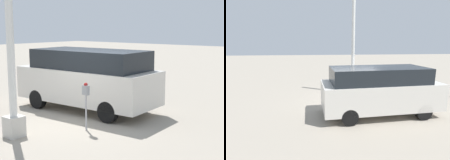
# 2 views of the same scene
# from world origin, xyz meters

# --- Properties ---
(ground_plane) EXTENTS (80.00, 80.00, 0.00)m
(ground_plane) POSITION_xyz_m (0.00, 0.00, 0.00)
(ground_plane) COLOR gray
(parking_meter_near) EXTENTS (0.21, 0.13, 1.33)m
(parking_meter_near) POSITION_xyz_m (-0.74, 0.40, 0.98)
(parking_meter_near) COLOR #9E9EA3
(parking_meter_near) RESTS_ON ground
(lamp_post) EXTENTS (0.44, 0.44, 5.91)m
(lamp_post) POSITION_xyz_m (0.32, 1.99, 2.20)
(lamp_post) COLOR beige
(lamp_post) RESTS_ON ground
(parked_van) EXTENTS (5.04, 2.18, 2.07)m
(parked_van) POSITION_xyz_m (0.82, -1.33, 1.12)
(parked_van) COLOR beige
(parked_van) RESTS_ON ground
(fire_hydrant) EXTENTS (0.21, 0.21, 0.88)m
(fire_hydrant) POSITION_xyz_m (4.79, 0.67, 0.44)
(fire_hydrant) COLOR red
(fire_hydrant) RESTS_ON ground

